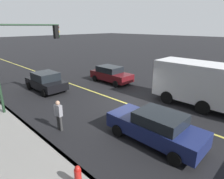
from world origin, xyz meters
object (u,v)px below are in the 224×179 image
Objects in this scene: car_navy at (155,127)px; traffic_light_mast at (23,49)px; pedestrian_with_backpack at (59,113)px; fire_hydrant at (78,178)px; car_maroon at (111,74)px; car_black at (46,81)px; truck_white at (206,85)px.

car_navy is 0.82× the size of traffic_light_mast.
pedestrian_with_backpack reaches higher than fire_hydrant.
car_black is at bearing 68.96° from car_maroon.
car_maroon reaches higher than fire_hydrant.
truck_white is 9.48m from pedestrian_with_backpack.
pedestrian_with_backpack is at bearing 157.85° from car_black.
truck_white is (-0.15, -5.82, 0.82)m from car_navy.
truck_white reaches higher than car_navy.
car_maroon reaches higher than car_navy.
car_navy is at bearing 146.28° from car_maroon.
traffic_light_mast reaches higher than truck_white.
pedestrian_with_backpack is 5.08m from traffic_light_mast.
fire_hydrant is (0.44, 10.06, -1.14)m from truck_white.
truck_white is (-10.97, -5.71, 0.81)m from car_black.
fire_hydrant is (-10.53, 4.36, -0.33)m from car_black.
traffic_light_mast is at bearing 135.58° from car_black.
truck_white is at bearing -136.04° from traffic_light_mast.
traffic_light_mast reaches higher than fire_hydrant.
fire_hydrant is at bearing 156.98° from pedestrian_with_backpack.
truck_white is at bearing -179.65° from car_maroon.
car_black is 12.39m from truck_white.
truck_white reaches higher than fire_hydrant.
fire_hydrant is at bearing 166.68° from traffic_light_mast.
car_maroon is 0.61× the size of truck_white.
car_navy is at bearing -164.29° from traffic_light_mast.
car_black is 4.68m from traffic_light_mast.
pedestrian_with_backpack is (-6.66, 2.71, 0.18)m from car_black.
pedestrian_with_backpack is at bearing 176.50° from traffic_light_mast.
pedestrian_with_backpack is (-4.48, 8.36, 0.17)m from car_maroon.
pedestrian_with_backpack is at bearing 62.86° from truck_white.
traffic_light_mast reaches higher than car_navy.
truck_white is at bearing -92.53° from fire_hydrant.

